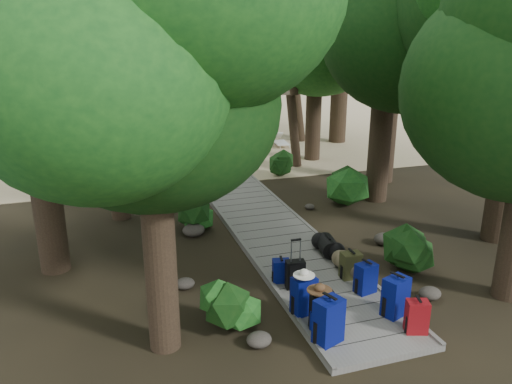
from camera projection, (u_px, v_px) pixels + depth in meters
name	position (u px, v px, depth m)	size (l,w,h in m)	color
ground	(278.00, 240.00, 12.21)	(120.00, 120.00, 0.00)	#2C2416
sand_beach	(174.00, 127.00, 26.69)	(40.00, 22.00, 0.02)	tan
boardwalk	(265.00, 224.00, 13.09)	(2.00, 12.00, 0.12)	slate
backpack_left_a	(329.00, 319.00, 7.90)	(0.45, 0.31, 0.84)	#06086C
backpack_left_b	(323.00, 309.00, 8.26)	(0.39, 0.28, 0.73)	black
backpack_left_c	(304.00, 294.00, 8.73)	(0.41, 0.29, 0.76)	#06086C
backpack_left_d	(281.00, 270.00, 9.88)	(0.33, 0.24, 0.51)	#06086C
backpack_right_a	(417.00, 315.00, 8.19)	(0.35, 0.25, 0.63)	maroon
backpack_right_b	(396.00, 294.00, 8.67)	(0.44, 0.31, 0.79)	#06086C
backpack_right_c	(366.00, 277.00, 9.45)	(0.38, 0.27, 0.65)	#06086C
backpack_right_d	(351.00, 264.00, 10.02)	(0.39, 0.28, 0.60)	#3C3D1C
duffel_right_khaki	(347.00, 264.00, 10.29)	(0.37, 0.56, 0.37)	brown
duffel_right_black	(328.00, 246.00, 11.11)	(0.40, 0.64, 0.40)	black
suitcase_on_boardwalk	(295.00, 274.00, 9.63)	(0.37, 0.20, 0.57)	black
lone_suitcase_on_sand	(216.00, 152.00, 19.68)	(0.41, 0.24, 0.65)	black
hat_brown	(320.00, 287.00, 8.12)	(0.42, 0.42, 0.13)	#51351E
hat_white	(304.00, 272.00, 8.55)	(0.38, 0.38, 0.13)	silver
kayak	(118.00, 150.00, 20.60)	(0.71, 3.26, 0.33)	#AD370E
sun_lounger	(281.00, 140.00, 22.01)	(0.53, 1.65, 0.53)	silver
tree_right_c	(388.00, 42.00, 13.74)	(5.32, 5.32, 9.21)	black
tree_right_d	(394.00, 12.00, 15.41)	(5.92, 5.92, 10.86)	black
tree_right_e	(316.00, 47.00, 18.59)	(4.79, 4.79, 8.61)	black
tree_right_f	(343.00, 19.00, 21.39)	(6.04, 6.04, 10.79)	black
tree_left_a	(152.00, 128.00, 7.02)	(4.30, 4.30, 7.16)	black
tree_left_b	(28.00, 60.00, 9.38)	(4.85, 4.85, 8.72)	black
tree_left_c	(109.00, 81.00, 12.56)	(4.24, 4.24, 7.38)	black
tree_back_a	(149.00, 40.00, 24.52)	(5.17, 5.17, 8.94)	black
tree_back_b	(208.00, 38.00, 25.94)	(5.10, 5.10, 9.11)	black
tree_back_c	(258.00, 37.00, 26.14)	(5.08, 5.08, 9.14)	black
tree_back_d	(63.00, 55.00, 22.15)	(4.62, 4.62, 7.70)	black
palm_right_a	(300.00, 57.00, 17.93)	(4.70, 4.70, 8.01)	#134413
palm_right_b	(301.00, 34.00, 21.98)	(4.94, 4.94, 9.54)	#134413
palm_right_c	(236.00, 59.00, 23.38)	(4.56, 4.56, 7.26)	#134413
palm_left_a	(81.00, 71.00, 15.96)	(4.61, 4.61, 7.34)	#134413
rock_left_a	(259.00, 340.00, 8.08)	(0.42, 0.37, 0.23)	#4C473F
rock_left_b	(185.00, 284.00, 9.89)	(0.38, 0.35, 0.21)	#4C473F
rock_left_c	(194.00, 230.00, 12.43)	(0.56, 0.50, 0.31)	#4C473F
rock_left_d	(156.00, 210.00, 14.04)	(0.30, 0.27, 0.16)	#4C473F
rock_right_a	(430.00, 293.00, 9.50)	(0.43, 0.38, 0.24)	#4C473F
rock_right_b	(384.00, 239.00, 11.93)	(0.51, 0.46, 0.28)	#4C473F
rock_right_c	(310.00, 207.00, 14.32)	(0.28, 0.25, 0.15)	#4C473F
shrub_left_a	(232.00, 307.00, 8.43)	(0.95, 0.95, 0.86)	#174D1A
shrub_left_b	(200.00, 215.00, 12.76)	(0.90, 0.90, 0.81)	#174D1A
shrub_left_c	(133.00, 174.00, 15.63)	(1.37, 1.37, 1.23)	#174D1A
shrub_right_a	(412.00, 250.00, 10.51)	(1.08, 1.08, 0.97)	#174D1A
shrub_right_b	(352.00, 185.00, 14.54)	(1.36, 1.36, 1.23)	#174D1A
shrub_right_c	(284.00, 163.00, 17.64)	(0.94, 0.94, 0.85)	#174D1A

